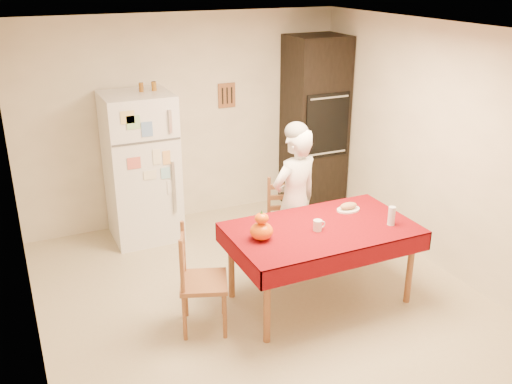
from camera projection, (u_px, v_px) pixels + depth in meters
floor at (264, 302)px, 5.44m from camera, size 4.50×4.50×0.00m
room_shell at (265, 138)px, 4.84m from camera, size 4.02×4.52×2.51m
refrigerator at (141, 168)px, 6.46m from camera, size 0.75×0.74×1.70m
oven_cabinet at (315, 123)px, 7.29m from camera, size 0.70×0.62×2.20m
dining_table at (321, 234)px, 5.23m from camera, size 1.70×1.00×0.76m
chair_far at (287, 219)px, 5.97m from camera, size 0.51×0.50×0.95m
chair_left at (196, 277)px, 4.88m from camera, size 0.52×0.53×0.95m
seated_woman at (295, 202)px, 5.74m from camera, size 0.63×0.49×1.54m
coffee_mug at (318, 225)px, 5.12m from camera, size 0.08×0.08×0.10m
pumpkin_lower at (262, 231)px, 4.95m from camera, size 0.21×0.21×0.15m
pumpkin_upper at (262, 218)px, 4.90m from camera, size 0.12×0.12×0.09m
wine_glass at (392, 216)px, 5.22m from camera, size 0.07×0.07×0.18m
bread_plate at (348, 210)px, 5.55m from camera, size 0.24×0.24×0.02m
bread_loaf at (348, 206)px, 5.54m from camera, size 0.18×0.10×0.06m
spice_jar_left at (141, 87)px, 6.19m from camera, size 0.05×0.05×0.10m
spice_jar_mid at (154, 86)px, 6.25m from camera, size 0.05×0.05×0.10m
spice_jar_right at (154, 86)px, 6.25m from camera, size 0.05×0.05×0.10m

